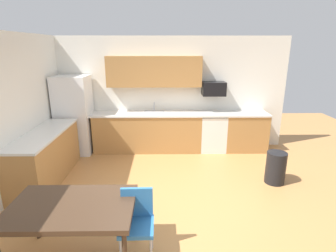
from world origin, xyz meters
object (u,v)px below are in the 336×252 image
(microwave, at_px, (214,89))
(dining_table, at_px, (72,210))
(trash_bin, at_px, (276,168))
(refrigerator, at_px, (74,115))
(oven_range, at_px, (212,132))
(chair_near_table, at_px, (137,219))

(microwave, height_order, dining_table, microwave)
(dining_table, relative_size, trash_bin, 2.33)
(refrigerator, height_order, dining_table, refrigerator)
(oven_range, relative_size, microwave, 1.69)
(microwave, relative_size, dining_table, 0.39)
(refrigerator, bearing_deg, chair_near_table, -62.29)
(trash_bin, bearing_deg, refrigerator, 158.91)
(microwave, distance_m, chair_near_table, 4.00)
(dining_table, height_order, trash_bin, dining_table)
(refrigerator, xyz_separation_m, dining_table, (1.06, -3.46, -0.22))
(refrigerator, distance_m, chair_near_table, 3.85)
(refrigerator, xyz_separation_m, microwave, (3.28, 0.18, 0.59))
(microwave, relative_size, trash_bin, 0.90)
(refrigerator, bearing_deg, trash_bin, -21.09)
(chair_near_table, bearing_deg, microwave, 67.15)
(chair_near_table, bearing_deg, trash_bin, 36.62)
(refrigerator, height_order, chair_near_table, refrigerator)
(oven_range, relative_size, chair_near_table, 1.07)
(refrigerator, relative_size, chair_near_table, 2.15)
(oven_range, relative_size, dining_table, 0.65)
(oven_range, bearing_deg, trash_bin, -62.23)
(oven_range, relative_size, trash_bin, 1.52)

